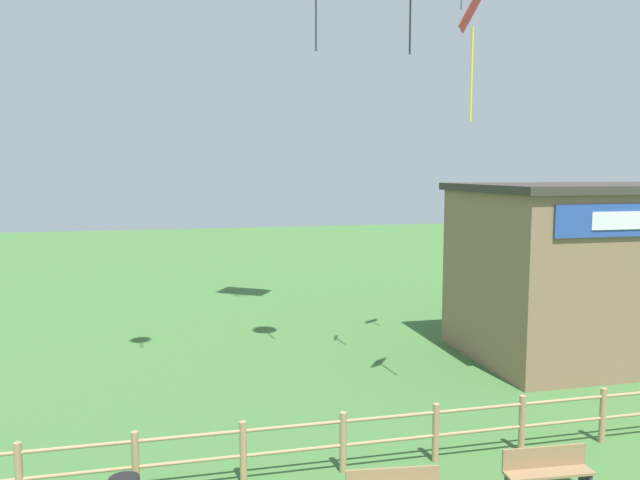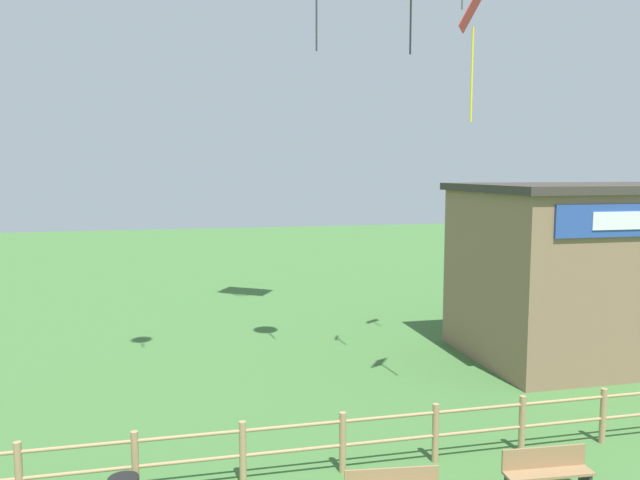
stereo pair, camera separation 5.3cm
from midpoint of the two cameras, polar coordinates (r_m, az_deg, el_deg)
The scene contains 4 objects.
wooden_fence at distance 13.13m, azimuth 2.20°, elevation -17.70°, with size 16.16×0.14×1.25m.
seaside_building at distance 22.43m, azimuth 24.66°, elevation -2.48°, with size 9.16×5.76×5.64m.
park_bench_by_building at distance 13.15m, azimuth 20.12°, elevation -19.14°, with size 1.70×0.51×0.88m.
kite_red_diamond at distance 15.39m, azimuth 13.94°, elevation 18.84°, with size 0.92×1.00×3.09m.
Camera 2 is at (-3.17, -6.33, 6.06)m, focal length 35.00 mm.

